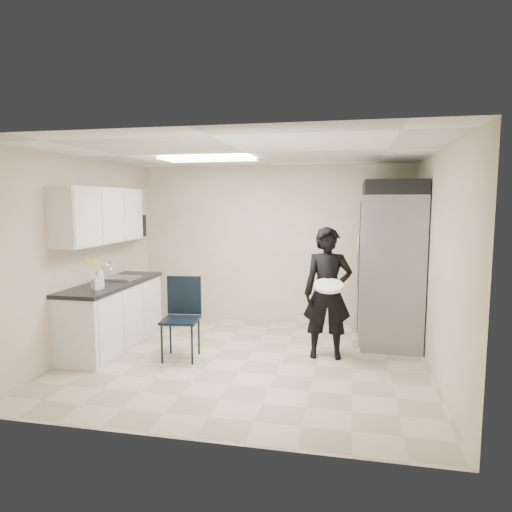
% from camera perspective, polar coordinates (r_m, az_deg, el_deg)
% --- Properties ---
extents(floor, '(4.50, 4.50, 0.00)m').
position_cam_1_polar(floor, '(5.95, -1.24, -12.94)').
color(floor, '#C2B199').
rests_on(floor, ground).
extents(ceiling, '(4.50, 4.50, 0.00)m').
position_cam_1_polar(ceiling, '(5.63, -1.31, 12.80)').
color(ceiling, white).
rests_on(ceiling, back_wall).
extents(back_wall, '(4.50, 0.00, 4.50)m').
position_cam_1_polar(back_wall, '(7.60, 2.15, 1.44)').
color(back_wall, beige).
rests_on(back_wall, floor).
extents(left_wall, '(0.00, 4.00, 4.00)m').
position_cam_1_polar(left_wall, '(6.53, -20.87, 0.11)').
color(left_wall, beige).
rests_on(left_wall, floor).
extents(right_wall, '(0.00, 4.00, 4.00)m').
position_cam_1_polar(right_wall, '(5.59, 21.81, -1.00)').
color(right_wall, beige).
rests_on(right_wall, floor).
extents(ceiling_panel, '(1.20, 0.60, 0.02)m').
position_cam_1_polar(ceiling_panel, '(6.17, -6.00, 11.96)').
color(ceiling_panel, white).
rests_on(ceiling_panel, ceiling).
extents(lower_counter, '(0.60, 1.90, 0.86)m').
position_cam_1_polar(lower_counter, '(6.70, -17.45, -7.17)').
color(lower_counter, silver).
rests_on(lower_counter, floor).
extents(countertop, '(0.64, 1.95, 0.05)m').
position_cam_1_polar(countertop, '(6.61, -17.59, -3.33)').
color(countertop, black).
rests_on(countertop, lower_counter).
extents(sink, '(0.42, 0.40, 0.14)m').
position_cam_1_polar(sink, '(6.82, -16.41, -3.11)').
color(sink, gray).
rests_on(sink, countertop).
extents(faucet, '(0.02, 0.02, 0.24)m').
position_cam_1_polar(faucet, '(6.89, -17.92, -1.80)').
color(faucet, silver).
rests_on(faucet, countertop).
extents(upper_cabinets, '(0.35, 1.80, 0.75)m').
position_cam_1_polar(upper_cabinets, '(6.58, -18.84, 4.82)').
color(upper_cabinets, silver).
rests_on(upper_cabinets, left_wall).
extents(towel_dispenser, '(0.22, 0.30, 0.35)m').
position_cam_1_polar(towel_dispenser, '(7.62, -14.80, 3.64)').
color(towel_dispenser, black).
rests_on(towel_dispenser, left_wall).
extents(notice_sticker_left, '(0.00, 0.12, 0.07)m').
position_cam_1_polar(notice_sticker_left, '(6.62, -20.33, -0.48)').
color(notice_sticker_left, yellow).
rests_on(notice_sticker_left, left_wall).
extents(notice_sticker_right, '(0.00, 0.12, 0.07)m').
position_cam_1_polar(notice_sticker_right, '(6.80, -19.43, -0.61)').
color(notice_sticker_right, yellow).
rests_on(notice_sticker_right, left_wall).
extents(commercial_fridge, '(0.80, 1.35, 2.10)m').
position_cam_1_polar(commercial_fridge, '(6.82, 16.41, -1.57)').
color(commercial_fridge, gray).
rests_on(commercial_fridge, floor).
extents(fridge_compressor, '(0.80, 1.35, 0.20)m').
position_cam_1_polar(fridge_compressor, '(6.76, 16.74, 8.12)').
color(fridge_compressor, black).
rests_on(fridge_compressor, commercial_fridge).
extents(folding_chair, '(0.50, 0.50, 1.02)m').
position_cam_1_polar(folding_chair, '(5.95, -9.43, -7.92)').
color(folding_chair, black).
rests_on(folding_chair, floor).
extents(man_tuxedo, '(0.66, 0.47, 1.69)m').
position_cam_1_polar(man_tuxedo, '(5.94, 8.94, -4.60)').
color(man_tuxedo, black).
rests_on(man_tuxedo, floor).
extents(bucket_lid, '(0.39, 0.39, 0.04)m').
position_cam_1_polar(bucket_lid, '(5.66, 9.09, -3.70)').
color(bucket_lid, white).
rests_on(bucket_lid, man_tuxedo).
extents(soap_bottle_a, '(0.16, 0.16, 0.30)m').
position_cam_1_polar(soap_bottle_a, '(6.13, -18.97, -2.49)').
color(soap_bottle_a, white).
rests_on(soap_bottle_a, countertop).
extents(soap_bottle_b, '(0.12, 0.12, 0.20)m').
position_cam_1_polar(soap_bottle_b, '(6.07, -19.38, -3.08)').
color(soap_bottle_b, '#AAA9B5').
rests_on(soap_bottle_b, countertop).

